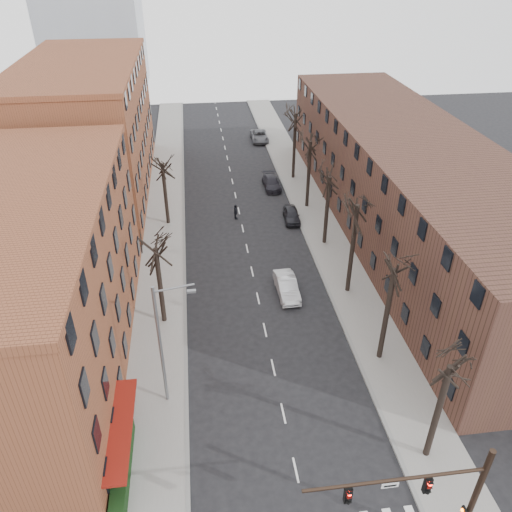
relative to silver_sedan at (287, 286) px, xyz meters
name	(u,v)px	position (x,y,z in m)	size (l,w,h in m)	color
sidewalk_left	(165,219)	(-10.46, 14.66, -0.66)	(4.00, 90.00, 0.15)	gray
sidewalk_right	(312,210)	(5.54, 14.66, -0.66)	(4.00, 90.00, 0.15)	gray
building_left_near	(23,290)	(-18.46, -5.34, 5.26)	(12.00, 26.00, 12.00)	brown
building_left_far	(89,131)	(-18.46, 23.66, 6.26)	(12.00, 28.00, 14.00)	brown
building_right	(407,183)	(13.54, 9.66, 4.26)	(12.00, 50.00, 10.00)	#472B21
awning_left	(128,458)	(-11.86, -14.34, -0.74)	(1.20, 7.00, 0.15)	maroon
hedge	(123,467)	(-11.96, -15.34, -0.09)	(0.80, 6.00, 1.00)	black
tree_right_a	(425,455)	(5.14, -16.34, -0.74)	(5.20, 5.20, 10.00)	black
tree_right_b	(379,358)	(5.14, -8.34, -0.74)	(5.20, 5.20, 10.80)	black
tree_right_c	(347,291)	(5.14, -0.34, -0.74)	(5.20, 5.20, 11.60)	black
tree_right_d	(324,243)	(5.14, 7.66, -0.74)	(5.20, 5.20, 10.00)	black
tree_right_e	(307,207)	(5.14, 15.66, -0.74)	(5.20, 5.20, 10.80)	black
tree_right_f	(293,178)	(5.14, 23.66, -0.74)	(5.20, 5.20, 11.60)	black
tree_left_a	(165,321)	(-10.06, -2.34, -0.74)	(5.20, 5.20, 9.50)	black
tree_left_b	(169,224)	(-10.06, 13.66, -0.74)	(5.20, 5.20, 9.50)	black
signal_mast_arm	(444,495)	(3.00, -21.34, 3.66)	(8.14, 0.30, 7.20)	black
streetlight	(163,341)	(-9.49, -10.34, 4.28)	(2.45, 0.22, 9.03)	slate
silver_sedan	(287,286)	(0.00, 0.00, 0.00)	(1.56, 4.47, 1.47)	silver
parked_car_near	(292,215)	(2.84, 12.71, -0.07)	(1.58, 3.92, 1.33)	black
parked_car_mid	(271,183)	(2.02, 21.16, -0.08)	(1.85, 4.55, 1.32)	black
parked_car_far	(259,136)	(2.84, 37.92, -0.03)	(2.35, 5.10, 1.42)	#53545A
pedestrian_crossing	(236,212)	(-2.97, 13.84, 0.09)	(0.97, 0.40, 1.65)	black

